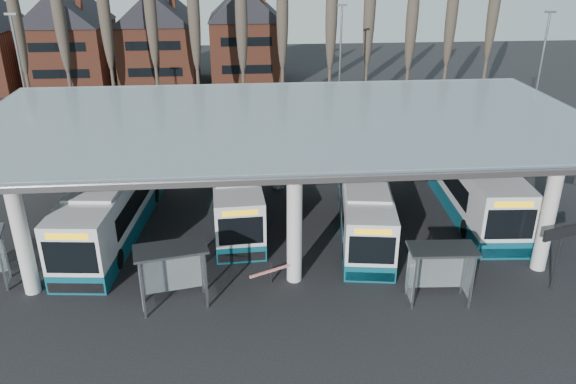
{
  "coord_description": "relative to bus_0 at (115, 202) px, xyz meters",
  "views": [
    {
      "loc": [
        -2.2,
        -20.03,
        14.6
      ],
      "look_at": [
        0.09,
        7.0,
        2.54
      ],
      "focal_mm": 35.0,
      "sensor_mm": 36.0,
      "label": 1
    }
  ],
  "objects": [
    {
      "name": "ground",
      "position": [
        9.29,
        -8.41,
        -1.66
      ],
      "size": [
        140.0,
        140.0,
        0.0
      ],
      "primitive_type": "plane",
      "color": "black",
      "rests_on": "ground"
    },
    {
      "name": "station_canopy",
      "position": [
        9.29,
        -0.41,
        4.02
      ],
      "size": [
        32.0,
        16.0,
        6.34
      ],
      "color": "silver",
      "rests_on": "ground"
    },
    {
      "name": "poplar_row",
      "position": [
        9.29,
        24.59,
        7.11
      ],
      "size": [
        45.1,
        1.1,
        14.5
      ],
      "color": "#473D33",
      "rests_on": "ground"
    },
    {
      "name": "townhouse_row",
      "position": [
        -6.46,
        35.59,
        4.28
      ],
      "size": [
        36.8,
        10.3,
        12.25
      ],
      "color": "brown",
      "rests_on": "ground"
    },
    {
      "name": "lamp_post_a",
      "position": [
        -8.71,
        13.59,
        3.67
      ],
      "size": [
        0.8,
        0.16,
        10.17
      ],
      "color": "slate",
      "rests_on": "ground"
    },
    {
      "name": "lamp_post_b",
      "position": [
        15.29,
        17.59,
        3.67
      ],
      "size": [
        0.8,
        0.16,
        10.17
      ],
      "color": "slate",
      "rests_on": "ground"
    },
    {
      "name": "lamp_post_c",
      "position": [
        29.29,
        11.59,
        3.67
      ],
      "size": [
        0.8,
        0.16,
        10.17
      ],
      "color": "slate",
      "rests_on": "ground"
    },
    {
      "name": "bus_0",
      "position": [
        0.0,
        0.0,
        0.0
      ],
      "size": [
        3.98,
        12.9,
        3.53
      ],
      "rotation": [
        0.0,
        0.0,
        -0.1
      ],
      "color": "silver",
      "rests_on": "ground"
    },
    {
      "name": "bus_1",
      "position": [
        6.51,
        1.68,
        -0.13
      ],
      "size": [
        3.14,
        11.82,
        3.25
      ],
      "rotation": [
        0.0,
        0.0,
        0.06
      ],
      "color": "silver",
      "rests_on": "ground"
    },
    {
      "name": "bus_2",
      "position": [
        13.61,
        -0.82,
        -0.17
      ],
      "size": [
        4.01,
        11.6,
        3.16
      ],
      "rotation": [
        0.0,
        0.0,
        -0.14
      ],
      "color": "silver",
      "rests_on": "ground"
    },
    {
      "name": "bus_3",
      "position": [
        20.42,
        1.52,
        0.04
      ],
      "size": [
        3.58,
        13.12,
        3.6
      ],
      "rotation": [
        0.0,
        0.0,
        -0.06
      ],
      "color": "silver",
      "rests_on": "ground"
    },
    {
      "name": "shelter_1",
      "position": [
        3.85,
        -7.36,
        0.42
      ],
      "size": [
        3.32,
        2.12,
        2.86
      ],
      "rotation": [
        0.0,
        0.0,
        0.2
      ],
      "color": "gray",
      "rests_on": "ground"
    },
    {
      "name": "shelter_2",
      "position": [
        15.46,
        -8.04,
        0.3
      ],
      "size": [
        2.98,
        1.61,
        2.7
      ],
      "rotation": [
        0.0,
        0.0,
        -0.06
      ],
      "color": "gray",
      "rests_on": "ground"
    },
    {
      "name": "info_sign_0",
      "position": [
        21.01,
        -7.71,
        1.04
      ],
      "size": [
        2.11,
        0.74,
        3.23
      ],
      "rotation": [
        0.0,
        0.0,
        0.3
      ],
      "color": "black",
      "rests_on": "ground"
    },
    {
      "name": "barrier",
      "position": [
        8.18,
        -6.46,
        -0.81
      ],
      "size": [
        2.03,
        1.06,
        1.1
      ],
      "rotation": [
        0.0,
        0.0,
        0.44
      ],
      "color": "black",
      "rests_on": "ground"
    }
  ]
}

